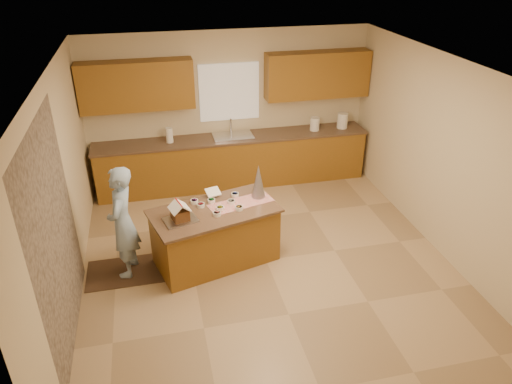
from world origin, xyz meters
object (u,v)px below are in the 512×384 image
at_px(gingerbread_house, 180,213).
at_px(tinsel_tree, 258,181).
at_px(island_base, 215,237).
at_px(boy, 123,222).

bearing_deg(gingerbread_house, tinsel_tree, 19.38).
bearing_deg(tinsel_tree, island_base, -161.25).
bearing_deg(tinsel_tree, boy, -173.38).
bearing_deg(island_base, gingerbread_house, -174.81).
xyz_separation_m(island_base, gingerbread_house, (-0.46, -0.17, 0.54)).
relative_size(island_base, gingerbread_house, 5.27).
bearing_deg(boy, gingerbread_house, 89.24).
height_order(tinsel_tree, gingerbread_house, tinsel_tree).
distance_m(boy, gingerbread_house, 0.77).
distance_m(island_base, tinsel_tree, 0.97).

